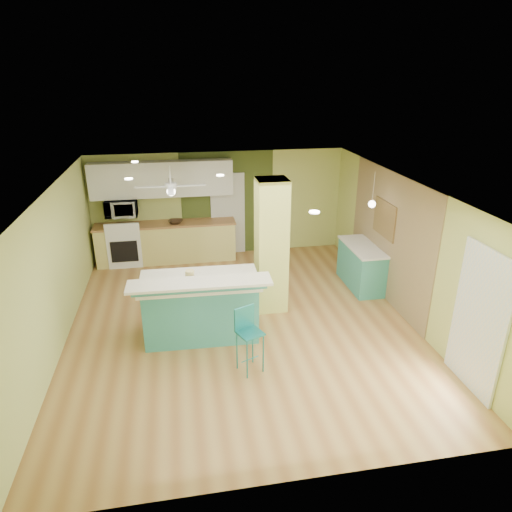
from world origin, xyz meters
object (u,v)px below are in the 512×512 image
at_px(bar_stool, 247,329).
at_px(side_counter, 361,266).
at_px(peninsula, 201,306).
at_px(fruit_bowl, 176,222).
at_px(canister, 190,276).

relative_size(bar_stool, side_counter, 0.74).
bearing_deg(peninsula, bar_stool, -58.62).
bearing_deg(peninsula, fruit_bowl, 97.48).
bearing_deg(canister, bar_stool, -54.35).
relative_size(bar_stool, canister, 5.70).
distance_m(bar_stool, side_counter, 3.72).
distance_m(side_counter, canister, 3.88).
distance_m(bar_stool, fruit_bowl, 4.59).
bearing_deg(peninsula, canister, -173.36).
height_order(fruit_bowl, canister, canister).
height_order(side_counter, fruit_bowl, fruit_bowl).
relative_size(peninsula, side_counter, 1.62).
height_order(peninsula, canister, canister).
xyz_separation_m(side_counter, canister, (-3.57, -1.36, 0.68)).
bearing_deg(bar_stool, peninsula, 96.23).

